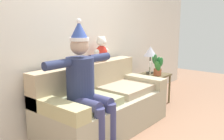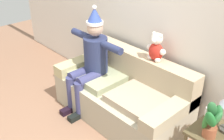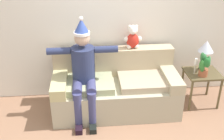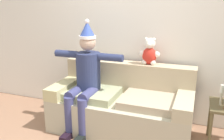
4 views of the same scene
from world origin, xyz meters
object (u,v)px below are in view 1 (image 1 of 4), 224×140
(teddy_bear, at_px, (102,50))
(couch, at_px, (102,104))
(candle_tall, at_px, (150,67))
(potted_plant, at_px, (158,65))
(side_table, at_px, (153,79))
(table_lamp, at_px, (150,53))
(person_seated, at_px, (86,83))

(teddy_bear, bearing_deg, couch, -137.50)
(couch, xyz_separation_m, candle_tall, (1.26, -0.02, 0.37))
(potted_plant, bearing_deg, side_table, 65.89)
(side_table, bearing_deg, candle_tall, -172.33)
(couch, distance_m, potted_plant, 1.42)
(teddy_bear, bearing_deg, table_lamp, -9.10)
(table_lamp, bearing_deg, couch, -176.20)
(couch, relative_size, teddy_bear, 5.02)
(potted_plant, height_order, candle_tall, potted_plant)
(couch, height_order, teddy_bear, teddy_bear)
(couch, height_order, candle_tall, couch)
(person_seated, height_order, side_table, person_seated)
(teddy_bear, bearing_deg, side_table, -14.27)
(table_lamp, xyz_separation_m, candle_tall, (-0.18, -0.12, -0.22))
(person_seated, height_order, table_lamp, person_seated)
(teddy_bear, bearing_deg, potted_plant, -20.09)
(couch, height_order, person_seated, person_seated)
(couch, relative_size, person_seated, 1.24)
(couch, bearing_deg, table_lamp, 3.80)
(couch, bearing_deg, side_table, -0.11)
(teddy_bear, distance_m, table_lamp, 1.16)
(table_lamp, distance_m, candle_tall, 0.31)
(person_seated, distance_m, table_lamp, 1.95)
(teddy_bear, relative_size, potted_plant, 0.95)
(person_seated, xyz_separation_m, teddy_bear, (0.79, 0.45, 0.29))
(side_table, relative_size, candle_tall, 2.18)
(person_seated, xyz_separation_m, table_lamp, (1.92, 0.27, 0.15))
(teddy_bear, bearing_deg, candle_tall, -17.49)
(table_lamp, bearing_deg, person_seated, -172.13)
(teddy_bear, xyz_separation_m, side_table, (1.10, -0.28, -0.61))
(couch, xyz_separation_m, person_seated, (-0.48, -0.17, 0.44))
(teddy_bear, height_order, potted_plant, teddy_bear)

